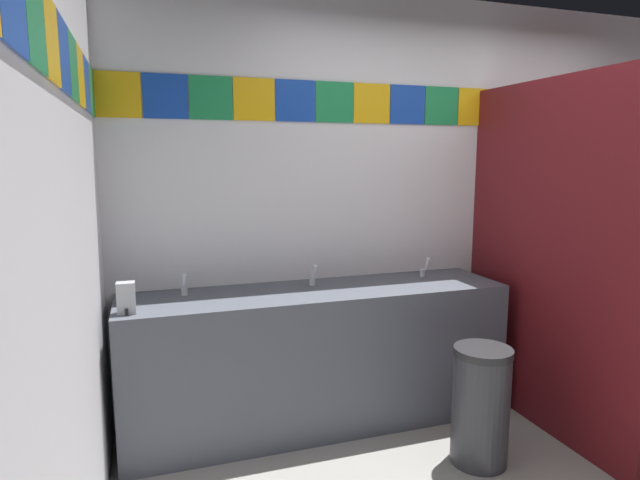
# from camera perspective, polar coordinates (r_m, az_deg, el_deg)

# --- Properties ---
(wall_back) EXTENTS (4.31, 0.09, 2.65)m
(wall_back) POSITION_cam_1_polar(r_m,az_deg,el_deg) (3.76, 12.31, 4.31)
(wall_back) COLOR silver
(wall_back) RESTS_ON ground_plane
(wall_side) EXTENTS (0.09, 3.04, 2.65)m
(wall_side) POSITION_cam_1_polar(r_m,az_deg,el_deg) (1.72, -27.70, -1.67)
(wall_side) COLOR silver
(wall_side) RESTS_ON ground_plane
(vanity_counter) EXTENTS (2.29, 0.56, 0.84)m
(vanity_counter) POSITION_cam_1_polar(r_m,az_deg,el_deg) (3.28, -0.24, -12.29)
(vanity_counter) COLOR #4C515B
(vanity_counter) RESTS_ON ground_plane
(faucet_left) EXTENTS (0.04, 0.10, 0.14)m
(faucet_left) POSITION_cam_1_polar(r_m,az_deg,el_deg) (3.09, -14.43, -4.95)
(faucet_left) COLOR silver
(faucet_left) RESTS_ON vanity_counter
(faucet_center) EXTENTS (0.04, 0.10, 0.14)m
(faucet_center) POSITION_cam_1_polar(r_m,az_deg,el_deg) (3.22, -0.74, -4.09)
(faucet_center) COLOR silver
(faucet_center) RESTS_ON vanity_counter
(faucet_right) EXTENTS (0.04, 0.10, 0.14)m
(faucet_right) POSITION_cam_1_polar(r_m,az_deg,el_deg) (3.52, 11.20, -3.14)
(faucet_right) COLOR silver
(faucet_right) RESTS_ON vanity_counter
(soap_dispenser) EXTENTS (0.09, 0.09, 0.16)m
(soap_dispenser) POSITION_cam_1_polar(r_m,az_deg,el_deg) (2.84, -20.22, -5.89)
(soap_dispenser) COLOR #B7BABF
(soap_dispenser) RESTS_ON vanity_counter
(stall_divider) EXTENTS (0.92, 1.43, 2.07)m
(stall_divider) POSITION_cam_1_polar(r_m,az_deg,el_deg) (3.30, 28.35, -2.36)
(stall_divider) COLOR maroon
(stall_divider) RESTS_ON ground_plane
(toilet) EXTENTS (0.39, 0.49, 0.74)m
(toilet) POSITION_cam_1_polar(r_m,az_deg,el_deg) (4.12, 25.48, -10.60)
(toilet) COLOR white
(toilet) RESTS_ON ground_plane
(trash_bin) EXTENTS (0.30, 0.30, 0.64)m
(trash_bin) POSITION_cam_1_polar(r_m,az_deg,el_deg) (3.05, 16.97, -16.72)
(trash_bin) COLOR #333338
(trash_bin) RESTS_ON ground_plane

